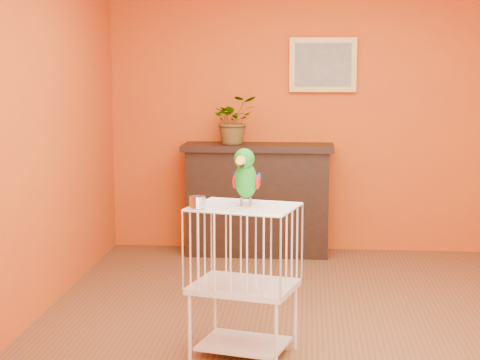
{
  "coord_description": "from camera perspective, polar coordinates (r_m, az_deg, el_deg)",
  "views": [
    {
      "loc": [
        -0.13,
        -5.31,
        1.76
      ],
      "look_at": [
        -0.53,
        -0.64,
        1.08
      ],
      "focal_mm": 60.0,
      "sensor_mm": 36.0,
      "label": 1
    }
  ],
  "objects": [
    {
      "name": "room_shell",
      "position": [
        5.31,
        6.29,
        6.33
      ],
      "size": [
        4.5,
        4.5,
        4.5
      ],
      "color": "#CD4113",
      "rests_on": "ground"
    },
    {
      "name": "birdcage",
      "position": [
        4.85,
        0.27,
        -7.04
      ],
      "size": [
        0.69,
        0.59,
        0.92
      ],
      "rotation": [
        0.0,
        0.0,
        -0.25
      ],
      "color": "white",
      "rests_on": "ground"
    },
    {
      "name": "console_cabinet",
      "position": [
        7.44,
        1.27,
        -1.37
      ],
      "size": [
        1.38,
        0.5,
        1.03
      ],
      "color": "black",
      "rests_on": "ground"
    },
    {
      "name": "potted_plant",
      "position": [
        7.41,
        -0.41,
        3.93
      ],
      "size": [
        0.54,
        0.56,
        0.35
      ],
      "primitive_type": "imported",
      "rotation": [
        0.0,
        0.0,
        0.4
      ],
      "color": "#26722D",
      "rests_on": "console_cabinet"
    },
    {
      "name": "parrot",
      "position": [
        4.75,
        0.42,
        0.28
      ],
      "size": [
        0.18,
        0.31,
        0.35
      ],
      "rotation": [
        0.0,
        0.0,
        -0.17
      ],
      "color": "#59544C",
      "rests_on": "birdcage"
    },
    {
      "name": "framed_picture",
      "position": [
        7.53,
        5.92,
        8.15
      ],
      "size": [
        0.62,
        0.04,
        0.5
      ],
      "color": "#AE843E",
      "rests_on": "room_shell"
    },
    {
      "name": "feed_cup",
      "position": [
        4.67,
        -3.06,
        -1.58
      ],
      "size": [
        0.1,
        0.1,
        0.07
      ],
      "primitive_type": "cylinder",
      "color": "silver",
      "rests_on": "birdcage"
    },
    {
      "name": "ground",
      "position": [
        5.59,
        6.04,
        -10.11
      ],
      "size": [
        4.5,
        4.5,
        0.0
      ],
      "primitive_type": "plane",
      "color": "brown",
      "rests_on": "ground"
    }
  ]
}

